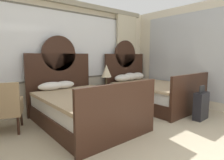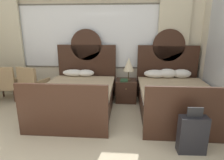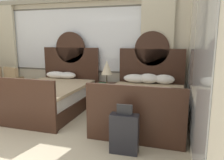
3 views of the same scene
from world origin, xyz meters
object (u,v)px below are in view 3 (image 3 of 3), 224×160
Objects in this scene: bed_near_mirror at (145,102)px; book_on_nightstand at (101,84)px; table_lamp_on_nightstand at (107,68)px; nightstand_between_beds at (105,95)px; armchair_by_window_left at (18,83)px; bed_near_window at (52,95)px; suitcase_on_floor at (124,133)px.

bed_near_mirror reaches higher than book_on_nightstand.
bed_near_mirror is 1.33m from table_lamp_on_nightstand.
table_lamp_on_nightstand is (0.06, -0.00, 0.67)m from nightstand_between_beds.
armchair_by_window_left is (-3.44, 0.43, 0.11)m from bed_near_mirror.
table_lamp_on_nightstand is 2.19× the size of book_on_nightstand.
armchair_by_window_left is (-2.37, -0.21, 0.20)m from nightstand_between_beds.
bed_near_window is at bearing -19.23° from armchair_by_window_left.
bed_near_window is at bearing -148.47° from nightstand_between_beds.
table_lamp_on_nightstand is 0.41m from book_on_nightstand.
suitcase_on_floor is (1.04, -1.97, -0.28)m from book_on_nightstand.
table_lamp_on_nightstand reaches higher than book_on_nightstand.
bed_near_window is 3.00× the size of suitcase_on_floor.
table_lamp_on_nightstand is at bearing -2.37° from nightstand_between_beds.
suitcase_on_floor reaches higher than nightstand_between_beds.
nightstand_between_beds is 0.68m from table_lamp_on_nightstand.
book_on_nightstand is (-1.12, 0.54, 0.20)m from bed_near_mirror.
book_on_nightstand is (-0.05, -0.10, 0.29)m from nightstand_between_beds.
bed_near_window is 3.92× the size of nightstand_between_beds.
suitcase_on_floor is at bearing -34.41° from bed_near_window.
nightstand_between_beds is at bearing 177.63° from table_lamp_on_nightstand.
table_lamp_on_nightstand is at bearing 4.82° from armchair_by_window_left.
bed_near_window is at bearing 145.59° from suitcase_on_floor.
bed_near_mirror is 2.40× the size of armchair_by_window_left.
book_on_nightstand is at bearing -117.29° from nightstand_between_beds.
nightstand_between_beds is 0.61× the size of armchair_by_window_left.
nightstand_between_beds is 2.15× the size of book_on_nightstand.
bed_near_window is at bearing -149.82° from table_lamp_on_nightstand.
armchair_by_window_left reaches higher than nightstand_between_beds.
nightstand_between_beds is at bearing 31.53° from bed_near_window.
book_on_nightstand reaches higher than nightstand_between_beds.
bed_near_window is 8.43× the size of book_on_nightstand.
bed_near_window reaches higher than nightstand_between_beds.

